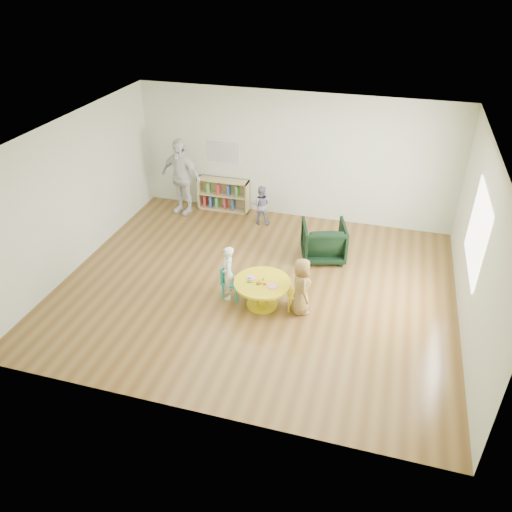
{
  "coord_description": "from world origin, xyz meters",
  "views": [
    {
      "loc": [
        2.04,
        -7.16,
        5.26
      ],
      "look_at": [
        0.08,
        -0.3,
        0.84
      ],
      "focal_mm": 35.0,
      "sensor_mm": 36.0,
      "label": 1
    }
  ],
  "objects_px": {
    "activity_table": "(262,289)",
    "armchair": "(324,241)",
    "kid_chair_left": "(231,280)",
    "kid_chair_right": "(300,293)",
    "bookshelf": "(223,194)",
    "child_right": "(301,286)",
    "child_left": "(228,273)",
    "adult_caretaker": "(181,177)",
    "toddler": "(261,205)"
  },
  "relations": [
    {
      "from": "activity_table",
      "to": "kid_chair_left",
      "type": "relative_size",
      "value": 1.55
    },
    {
      "from": "toddler",
      "to": "adult_caretaker",
      "type": "height_order",
      "value": "adult_caretaker"
    },
    {
      "from": "adult_caretaker",
      "to": "activity_table",
      "type": "bearing_deg",
      "value": -35.0
    },
    {
      "from": "child_right",
      "to": "armchair",
      "type": "bearing_deg",
      "value": -25.56
    },
    {
      "from": "child_left",
      "to": "kid_chair_left",
      "type": "bearing_deg",
      "value": 113.01
    },
    {
      "from": "kid_chair_left",
      "to": "adult_caretaker",
      "type": "height_order",
      "value": "adult_caretaker"
    },
    {
      "from": "kid_chair_left",
      "to": "child_right",
      "type": "height_order",
      "value": "child_right"
    },
    {
      "from": "child_left",
      "to": "adult_caretaker",
      "type": "distance_m",
      "value": 3.58
    },
    {
      "from": "kid_chair_left",
      "to": "toddler",
      "type": "distance_m",
      "value": 2.81
    },
    {
      "from": "kid_chair_right",
      "to": "bookshelf",
      "type": "distance_m",
      "value": 4.11
    },
    {
      "from": "armchair",
      "to": "child_left",
      "type": "distance_m",
      "value": 2.23
    },
    {
      "from": "activity_table",
      "to": "kid_chair_left",
      "type": "height_order",
      "value": "kid_chair_left"
    },
    {
      "from": "child_left",
      "to": "kid_chair_right",
      "type": "bearing_deg",
      "value": 69.65
    },
    {
      "from": "kid_chair_right",
      "to": "child_right",
      "type": "xyz_separation_m",
      "value": [
        0.04,
        -0.09,
        0.2
      ]
    },
    {
      "from": "bookshelf",
      "to": "child_right",
      "type": "xyz_separation_m",
      "value": [
        2.53,
        -3.36,
        0.15
      ]
    },
    {
      "from": "bookshelf",
      "to": "armchair",
      "type": "relative_size",
      "value": 1.43
    },
    {
      "from": "kid_chair_left",
      "to": "armchair",
      "type": "bearing_deg",
      "value": 153.9
    },
    {
      "from": "toddler",
      "to": "adult_caretaker",
      "type": "distance_m",
      "value": 1.94
    },
    {
      "from": "kid_chair_left",
      "to": "bookshelf",
      "type": "height_order",
      "value": "bookshelf"
    },
    {
      "from": "bookshelf",
      "to": "armchair",
      "type": "xyz_separation_m",
      "value": [
        2.61,
        -1.54,
        0.01
      ]
    },
    {
      "from": "kid_chair_left",
      "to": "child_left",
      "type": "distance_m",
      "value": 0.18
    },
    {
      "from": "kid_chair_right",
      "to": "toddler",
      "type": "height_order",
      "value": "toddler"
    },
    {
      "from": "activity_table",
      "to": "toddler",
      "type": "distance_m",
      "value": 3.03
    },
    {
      "from": "child_left",
      "to": "adult_caretaker",
      "type": "relative_size",
      "value": 0.57
    },
    {
      "from": "activity_table",
      "to": "child_right",
      "type": "height_order",
      "value": "child_right"
    },
    {
      "from": "kid_chair_right",
      "to": "child_right",
      "type": "distance_m",
      "value": 0.22
    },
    {
      "from": "kid_chair_right",
      "to": "armchair",
      "type": "relative_size",
      "value": 0.7
    },
    {
      "from": "activity_table",
      "to": "bookshelf",
      "type": "xyz_separation_m",
      "value": [
        -1.86,
        3.36,
        0.03
      ]
    },
    {
      "from": "child_left",
      "to": "activity_table",
      "type": "bearing_deg",
      "value": 62.34
    },
    {
      "from": "child_right",
      "to": "adult_caretaker",
      "type": "xyz_separation_m",
      "value": [
        -3.38,
        2.96,
        0.36
      ]
    },
    {
      "from": "bookshelf",
      "to": "adult_caretaker",
      "type": "bearing_deg",
      "value": -154.93
    },
    {
      "from": "activity_table",
      "to": "child_right",
      "type": "relative_size",
      "value": 0.94
    },
    {
      "from": "kid_chair_right",
      "to": "bookshelf",
      "type": "bearing_deg",
      "value": 26.61
    },
    {
      "from": "kid_chair_left",
      "to": "armchair",
      "type": "xyz_separation_m",
      "value": [
        1.34,
        1.71,
        0.05
      ]
    },
    {
      "from": "activity_table",
      "to": "kid_chair_right",
      "type": "height_order",
      "value": "kid_chair_right"
    },
    {
      "from": "child_left",
      "to": "adult_caretaker",
      "type": "bearing_deg",
      "value": -165.62
    },
    {
      "from": "activity_table",
      "to": "kid_chair_right",
      "type": "distance_m",
      "value": 0.63
    },
    {
      "from": "kid_chair_left",
      "to": "armchair",
      "type": "relative_size",
      "value": 0.74
    },
    {
      "from": "kid_chair_right",
      "to": "child_right",
      "type": "bearing_deg",
      "value": -167.86
    },
    {
      "from": "kid_chair_right",
      "to": "child_left",
      "type": "xyz_separation_m",
      "value": [
        -1.26,
        -0.02,
        0.19
      ]
    },
    {
      "from": "kid_chair_left",
      "to": "kid_chair_right",
      "type": "height_order",
      "value": "kid_chair_left"
    },
    {
      "from": "activity_table",
      "to": "child_right",
      "type": "distance_m",
      "value": 0.69
    },
    {
      "from": "kid_chair_left",
      "to": "kid_chair_right",
      "type": "xyz_separation_m",
      "value": [
        1.22,
        -0.02,
        -0.02
      ]
    },
    {
      "from": "child_right",
      "to": "bookshelf",
      "type": "bearing_deg",
      "value": 13.94
    },
    {
      "from": "child_right",
      "to": "child_left",
      "type": "bearing_deg",
      "value": 64.09
    },
    {
      "from": "kid_chair_right",
      "to": "child_right",
      "type": "height_order",
      "value": "child_right"
    },
    {
      "from": "activity_table",
      "to": "adult_caretaker",
      "type": "bearing_deg",
      "value": 132.51
    },
    {
      "from": "adult_caretaker",
      "to": "bookshelf",
      "type": "bearing_deg",
      "value": 37.56
    },
    {
      "from": "bookshelf",
      "to": "toddler",
      "type": "xyz_separation_m",
      "value": [
        1.04,
        -0.45,
        0.08
      ]
    },
    {
      "from": "activity_table",
      "to": "armchair",
      "type": "xyz_separation_m",
      "value": [
        0.74,
        1.82,
        0.05
      ]
    }
  ]
}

